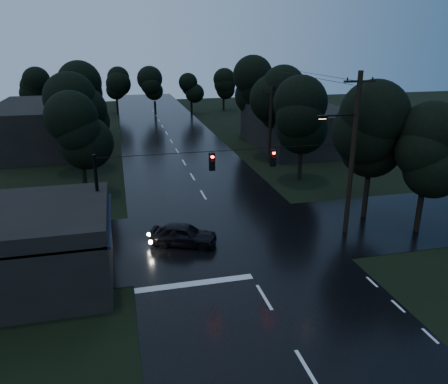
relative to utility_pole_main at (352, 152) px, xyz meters
name	(u,v)px	position (x,y,z in m)	size (l,w,h in m)	color
ground	(307,370)	(-7.41, -11.00, -5.26)	(160.00, 160.00, 0.00)	black
main_road	(184,163)	(-7.41, 19.00, -5.26)	(12.00, 120.00, 0.02)	black
cross_street	(228,237)	(-7.41, 1.00, -5.26)	(60.00, 9.00, 0.02)	black
building_far_right	(299,127)	(6.59, 23.00, -3.06)	(10.00, 14.00, 4.40)	black
building_far_left	(46,126)	(-21.41, 29.00, -2.76)	(10.00, 16.00, 5.00)	black
utility_pole_main	(352,152)	(0.00, 0.00, 0.00)	(3.50, 0.30, 10.00)	black
utility_pole_far	(270,124)	(0.89, 17.00, -1.38)	(2.00, 0.30, 7.50)	black
anchor_pole_left	(99,208)	(-14.91, 0.00, -2.26)	(0.18, 0.18, 6.00)	black
span_signals	(242,159)	(-6.85, -0.01, -0.01)	(15.00, 0.37, 1.12)	black
tree_corner_near	(373,131)	(2.59, 2.00, 0.74)	(4.48, 4.48, 9.44)	black
tree_corner_far	(428,152)	(4.59, -1.00, -0.02)	(3.92, 3.92, 8.26)	black
tree_left_a	(79,130)	(-16.41, 11.00, -0.02)	(3.92, 3.92, 8.26)	black
tree_left_b	(78,110)	(-17.01, 19.00, 0.36)	(4.20, 4.20, 8.85)	black
tree_left_c	(78,94)	(-17.61, 29.00, 0.74)	(4.48, 4.48, 9.44)	black
tree_right_a	(303,116)	(1.59, 11.00, 0.36)	(4.20, 4.20, 8.85)	black
tree_right_b	(277,99)	(2.19, 19.00, 0.74)	(4.48, 4.48, 9.44)	black
tree_right_c	(253,86)	(2.79, 29.00, 1.11)	(4.76, 4.76, 10.03)	black
car	(184,234)	(-10.26, 0.56, -4.58)	(1.59, 3.96, 1.35)	black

